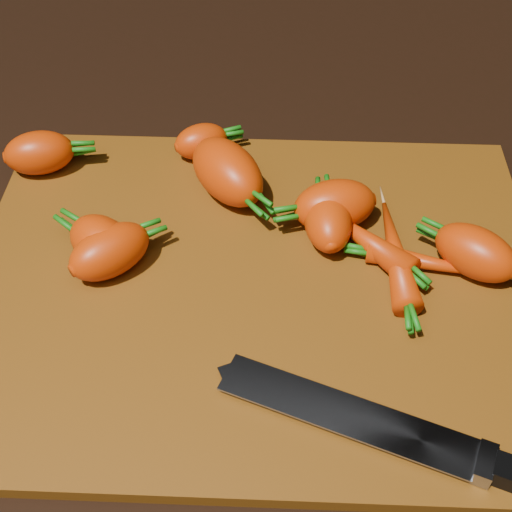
{
  "coord_description": "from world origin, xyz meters",
  "views": [
    {
      "loc": [
        0.02,
        -0.41,
        0.47
      ],
      "look_at": [
        0.0,
        0.01,
        0.03
      ],
      "focal_mm": 50.0,
      "sensor_mm": 36.0,
      "label": 1
    }
  ],
  "objects": [
    {
      "name": "carrot_5",
      "position": [
        -0.06,
        0.17,
        0.03
      ],
      "size": [
        0.06,
        0.06,
        0.04
      ],
      "primitive_type": "ellipsoid",
      "rotation": [
        0.0,
        0.0,
        0.44
      ],
      "color": "#C83000",
      "rests_on": "cutting_board"
    },
    {
      "name": "carrot_0",
      "position": [
        -0.22,
        0.14,
        0.03
      ],
      "size": [
        0.08,
        0.06,
        0.04
      ],
      "primitive_type": "ellipsoid",
      "rotation": [
        0.0,
        0.0,
        0.27
      ],
      "color": "#C83000",
      "rests_on": "cutting_board"
    },
    {
      "name": "knife",
      "position": [
        0.09,
        -0.14,
        0.02
      ],
      "size": [
        0.3,
        0.13,
        0.02
      ],
      "rotation": [
        0.0,
        0.0,
        -0.36
      ],
      "color": "gray",
      "rests_on": "cutting_board"
    },
    {
      "name": "carrot_4",
      "position": [
        0.07,
        0.07,
        0.04
      ],
      "size": [
        0.09,
        0.07,
        0.05
      ],
      "primitive_type": "ellipsoid",
      "rotation": [
        0.0,
        0.0,
        3.41
      ],
      "color": "#C83000",
      "rests_on": "cutting_board"
    },
    {
      "name": "carrot_9",
      "position": [
        0.09,
        0.04,
        0.03
      ],
      "size": [
        0.09,
        0.1,
        0.03
      ],
      "primitive_type": "ellipsoid",
      "rotation": [
        0.0,
        0.0,
        2.33
      ],
      "color": "#C83000",
      "rests_on": "cutting_board"
    },
    {
      "name": "carrot_3",
      "position": [
        0.06,
        0.05,
        0.03
      ],
      "size": [
        0.05,
        0.08,
        0.04
      ],
      "primitive_type": "ellipsoid",
      "rotation": [
        0.0,
        0.0,
        1.64
      ],
      "color": "#C83000",
      "rests_on": "cutting_board"
    },
    {
      "name": "carrot_7",
      "position": [
        0.12,
        0.02,
        0.03
      ],
      "size": [
        0.04,
        0.13,
        0.03
      ],
      "primitive_type": "ellipsoid",
      "rotation": [
        0.0,
        0.0,
        1.64
      ],
      "color": "#C83000",
      "rests_on": "cutting_board"
    },
    {
      "name": "carrot_1",
      "position": [
        -0.13,
        0.02,
        0.03
      ],
      "size": [
        0.08,
        0.07,
        0.04
      ],
      "primitive_type": "ellipsoid",
      "rotation": [
        0.0,
        0.0,
        2.52
      ],
      "color": "#C83000",
      "rests_on": "cutting_board"
    },
    {
      "name": "carrot_8",
      "position": [
        0.15,
        0.01,
        0.02
      ],
      "size": [
        0.12,
        0.04,
        0.02
      ],
      "primitive_type": "ellipsoid",
      "rotation": [
        0.0,
        0.0,
        -0.22
      ],
      "color": "#C83000",
      "rests_on": "cutting_board"
    },
    {
      "name": "carrot_10",
      "position": [
        -0.13,
        0.01,
        0.03
      ],
      "size": [
        0.09,
        0.08,
        0.04
      ],
      "primitive_type": "ellipsoid",
      "rotation": [
        0.0,
        0.0,
        0.72
      ],
      "color": "#C83000",
      "rests_on": "cutting_board"
    },
    {
      "name": "carrot_2",
      "position": [
        -0.03,
        0.11,
        0.04
      ],
      "size": [
        0.1,
        0.11,
        0.05
      ],
      "primitive_type": "ellipsoid",
      "rotation": [
        0.0,
        0.0,
        -0.94
      ],
      "color": "#C83000",
      "rests_on": "cutting_board"
    },
    {
      "name": "carrot_6",
      "position": [
        0.19,
        0.02,
        0.03
      ],
      "size": [
        0.09,
        0.08,
        0.04
      ],
      "primitive_type": "ellipsoid",
      "rotation": [
        0.0,
        0.0,
        2.47
      ],
      "color": "#C83000",
      "rests_on": "cutting_board"
    },
    {
      "name": "ground",
      "position": [
        0.0,
        0.0,
        -0.01
      ],
      "size": [
        2.0,
        2.0,
        0.01
      ],
      "primitive_type": "cube",
      "color": "black"
    },
    {
      "name": "cutting_board",
      "position": [
        0.0,
        0.0,
        0.01
      ],
      "size": [
        0.5,
        0.4,
        0.01
      ],
      "primitive_type": "cube",
      "color": "#703B09",
      "rests_on": "ground"
    }
  ]
}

